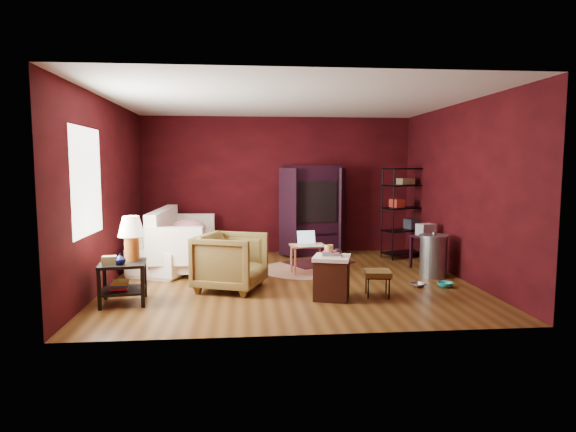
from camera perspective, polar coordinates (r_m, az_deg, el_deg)
The scene contains 18 objects.
room at distance 7.47m, azimuth -0.15°, elevation 2.90°, with size 5.54×5.04×2.84m.
sofa at distance 8.83m, azimuth -12.36°, elevation -3.05°, with size 2.25×0.66×0.88m, color white.
armchair at distance 7.07m, azimuth -6.80°, elevation -5.07°, with size 0.89×0.83×0.91m, color black.
pet_bowl_steel at distance 7.51m, azimuth 15.15°, elevation -7.25°, with size 0.23×0.06×0.23m, color #A9ACAF.
pet_bowl_turquoise at distance 7.60m, azimuth 18.13°, elevation -7.16°, with size 0.23×0.07×0.23m, color #25ADAD.
vase at distance 6.51m, azimuth -19.28°, elevation -4.85°, with size 0.14×0.15×0.14m, color #0C103E.
mug at distance 6.47m, azimuth 4.90°, elevation -3.74°, with size 0.12×0.10×0.12m, color #FAD87A.
side_table at distance 6.69m, azimuth -18.52°, elevation -3.95°, with size 0.65×0.65×1.14m.
sofa_cushions at distance 8.80m, azimuth -12.59°, elevation -2.92°, with size 0.97×2.29×0.95m.
hamper at distance 6.60m, azimuth 5.20°, elevation -7.16°, with size 0.60×0.60×0.68m.
footstool at distance 6.80m, azimuth 10.57°, elevation -6.79°, with size 0.40×0.40×0.36m.
rug_round at distance 8.40m, azimuth 1.97°, elevation -6.38°, with size 1.85×1.85×0.01m.
rug_oriental at distance 9.01m, azimuth 3.64°, elevation -5.48°, with size 1.40×1.23×0.01m.
laptop_desk at distance 8.06m, azimuth 2.35°, elevation -3.79°, with size 0.61×0.50×0.71m.
tv_armoire at distance 9.75m, azimuth 2.84°, elevation 0.90°, with size 1.40×0.92×1.81m.
wire_shelving at distance 9.70m, azimuth 13.72°, elevation 0.87°, with size 0.94×0.65×1.77m.
small_stand at distance 8.72m, azimuth 15.99°, elevation -2.21°, with size 0.50×0.50×0.80m.
trash_can at distance 8.18m, azimuth 16.85°, elevation -4.51°, with size 0.52×0.52×0.75m.
Camera 1 is at (-0.70, -7.45, 1.81)m, focal length 30.00 mm.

